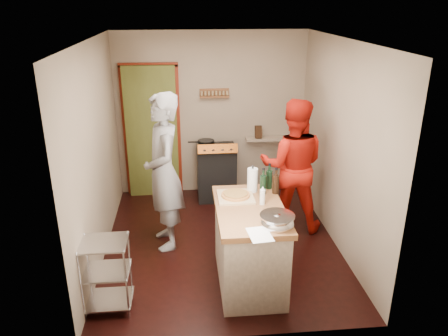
{
  "coord_description": "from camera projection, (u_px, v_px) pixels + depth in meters",
  "views": [
    {
      "loc": [
        -0.44,
        -5.04,
        3.03
      ],
      "look_at": [
        0.04,
        0.0,
        1.06
      ],
      "focal_mm": 35.0,
      "sensor_mm": 36.0,
      "label": 1
    }
  ],
  "objects": [
    {
      "name": "floor",
      "position": [
        221.0,
        242.0,
        5.82
      ],
      "size": [
        3.5,
        3.5,
        0.0
      ],
      "primitive_type": "plane",
      "color": "black",
      "rests_on": "ground"
    },
    {
      "name": "back_wall",
      "position": [
        172.0,
        125.0,
        7.0
      ],
      "size": [
        3.0,
        0.44,
        2.6
      ],
      "color": "gray",
      "rests_on": "ground"
    },
    {
      "name": "left_wall",
      "position": [
        96.0,
        154.0,
        5.21
      ],
      "size": [
        0.04,
        3.5,
        2.6
      ],
      "primitive_type": "cube",
      "color": "gray",
      "rests_on": "ground"
    },
    {
      "name": "right_wall",
      "position": [
        340.0,
        146.0,
        5.48
      ],
      "size": [
        0.04,
        3.5,
        2.6
      ],
      "primitive_type": "cube",
      "color": "gray",
      "rests_on": "ground"
    },
    {
      "name": "ceiling",
      "position": [
        221.0,
        39.0,
        4.87
      ],
      "size": [
        3.0,
        3.5,
        0.02
      ],
      "primitive_type": "cube",
      "color": "white",
      "rests_on": "back_wall"
    },
    {
      "name": "stove",
      "position": [
        216.0,
        171.0,
        6.98
      ],
      "size": [
        0.6,
        0.63,
        1.0
      ],
      "color": "black",
      "rests_on": "ground"
    },
    {
      "name": "wire_shelving",
      "position": [
        106.0,
        272.0,
        4.43
      ],
      "size": [
        0.48,
        0.4,
        0.8
      ],
      "color": "silver",
      "rests_on": "ground"
    },
    {
      "name": "island",
      "position": [
        250.0,
        243.0,
        4.84
      ],
      "size": [
        0.75,
        1.36,
        1.25
      ],
      "color": "beige",
      "rests_on": "ground"
    },
    {
      "name": "person_stripe",
      "position": [
        164.0,
        173.0,
        5.44
      ],
      "size": [
        0.62,
        0.82,
        2.01
      ],
      "primitive_type": "imported",
      "rotation": [
        0.0,
        0.0,
        -1.36
      ],
      "color": "#A7A6AB",
      "rests_on": "ground"
    },
    {
      "name": "person_red",
      "position": [
        292.0,
        166.0,
        5.9
      ],
      "size": [
        1.03,
        0.88,
        1.84
      ],
      "primitive_type": "imported",
      "rotation": [
        0.0,
        0.0,
        2.91
      ],
      "color": "red",
      "rests_on": "ground"
    }
  ]
}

